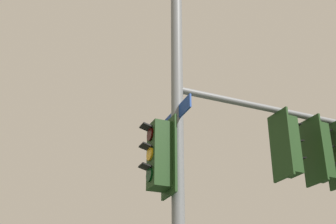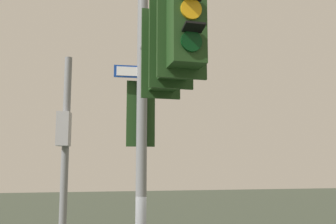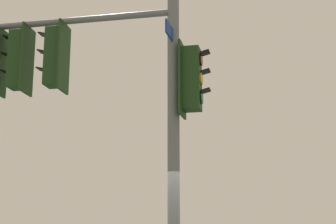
{
  "view_description": "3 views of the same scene",
  "coord_description": "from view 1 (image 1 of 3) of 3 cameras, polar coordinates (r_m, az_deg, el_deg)",
  "views": [
    {
      "loc": [
        -6.34,
        3.41,
        1.35
      ],
      "look_at": [
        0.05,
        0.48,
        4.75
      ],
      "focal_mm": 51.8,
      "sensor_mm": 36.0,
      "label": 1
    },
    {
      "loc": [
        -0.8,
        -7.07,
        3.07
      ],
      "look_at": [
        0.82,
        0.16,
        4.11
      ],
      "focal_mm": 41.05,
      "sensor_mm": 36.0,
      "label": 2
    },
    {
      "loc": [
        8.72,
        1.69,
        1.6
      ],
      "look_at": [
        0.45,
        0.13,
        3.49
      ],
      "focal_mm": 54.79,
      "sensor_mm": 36.0,
      "label": 3
    }
  ],
  "objects": [
    {
      "name": "main_signal_pole_assembly",
      "position": [
        8.83,
        8.08,
        -1.54
      ],
      "size": [
        3.07,
        5.03,
        9.63
      ],
      "rotation": [
        0.0,
        0.0,
        4.69
      ],
      "color": "slate",
      "rests_on": "ground"
    }
  ]
}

